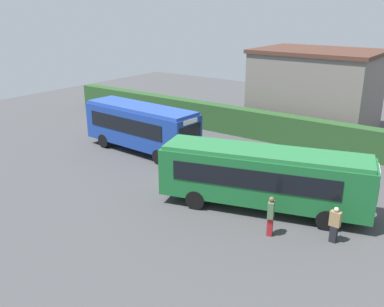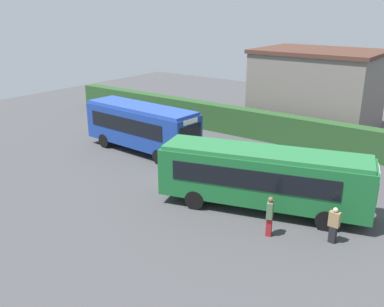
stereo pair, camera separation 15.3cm
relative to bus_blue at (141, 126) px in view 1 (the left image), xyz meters
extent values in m
plane|color=#424244|center=(7.53, -1.96, -1.89)|extent=(64.00, 64.00, 0.00)
cube|color=navy|center=(-0.01, 0.00, -0.07)|extent=(8.99, 2.94, 2.55)
cube|color=#2747A0|center=(-0.01, 0.00, 1.31)|extent=(8.72, 2.73, 0.20)
cube|color=black|center=(-0.24, 1.28, 0.24)|extent=(6.92, 0.38, 1.02)
cube|color=black|center=(-0.37, -1.25, 0.24)|extent=(6.92, 0.38, 1.02)
cube|color=black|center=(4.44, -0.22, 0.24)|extent=(0.14, 2.05, 1.07)
cube|color=silver|center=(4.44, -0.22, 1.03)|extent=(0.11, 1.38, 0.28)
cylinder|color=black|center=(2.80, 1.01, -1.39)|extent=(1.01, 0.33, 1.00)
cylinder|color=black|center=(2.69, -1.29, -1.39)|extent=(1.01, 0.33, 1.00)
cylinder|color=black|center=(-2.70, 1.29, -1.39)|extent=(1.01, 0.33, 1.00)
cylinder|color=black|center=(-2.81, -1.01, -1.39)|extent=(1.01, 0.33, 1.00)
sphere|color=silver|center=(4.49, 0.47, -0.99)|extent=(0.22, 0.22, 0.22)
sphere|color=silver|center=(4.42, -0.91, -0.99)|extent=(0.22, 0.22, 0.22)
cube|color=#19602D|center=(11.11, -3.12, -0.14)|extent=(10.60, 5.31, 2.41)
cube|color=#27723C|center=(11.11, -3.12, 1.17)|extent=(10.25, 5.03, 0.20)
cube|color=black|center=(10.47, -2.01, 0.15)|extent=(7.73, 2.34, 0.96)
cube|color=black|center=(11.18, -4.40, 0.15)|extent=(7.73, 2.34, 0.96)
cube|color=black|center=(16.08, -1.64, 0.15)|extent=(0.61, 1.94, 1.01)
cube|color=silver|center=(16.08, -1.64, 0.89)|extent=(0.43, 1.31, 0.28)
cylinder|color=black|center=(13.86, -1.12, -1.39)|extent=(1.04, 0.55, 1.00)
cylinder|color=black|center=(14.50, -3.29, -1.39)|extent=(1.04, 0.55, 1.00)
cylinder|color=black|center=(7.72, -2.95, -1.39)|extent=(1.04, 0.55, 1.00)
cylinder|color=black|center=(8.37, -5.12, -1.39)|extent=(1.04, 0.55, 1.00)
sphere|color=silver|center=(15.90, -0.99, -0.99)|extent=(0.22, 0.22, 0.22)
sphere|color=silver|center=(16.28, -2.28, -0.99)|extent=(0.22, 0.22, 0.22)
cube|color=#334C8C|center=(-1.83, 1.97, -1.51)|extent=(0.31, 0.31, 0.76)
cube|color=silver|center=(-1.83, 1.97, -0.80)|extent=(0.45, 0.38, 0.66)
sphere|color=brown|center=(-1.83, 1.97, -0.36)|extent=(0.21, 0.21, 0.21)
cube|color=maroon|center=(12.61, -5.28, -1.45)|extent=(0.31, 0.34, 0.88)
cube|color=#4C6B47|center=(12.61, -5.28, -0.62)|extent=(0.38, 0.50, 0.77)
sphere|color=brown|center=(12.61, -5.28, -0.11)|extent=(0.24, 0.24, 0.24)
cube|color=black|center=(15.12, -4.15, -1.50)|extent=(0.31, 0.25, 0.78)
cube|color=olive|center=(15.12, -4.15, -0.77)|extent=(0.47, 0.28, 0.68)
sphere|color=beige|center=(15.12, -4.15, -0.32)|extent=(0.21, 0.21, 0.21)
cube|color=#264B23|center=(7.53, 7.69, -0.81)|extent=(44.00, 1.13, 2.17)
cube|color=slate|center=(7.60, 12.72, 1.23)|extent=(9.14, 7.07, 6.25)
cube|color=#4C2D23|center=(7.60, 12.72, 4.51)|extent=(9.51, 7.36, 0.30)
cone|color=orange|center=(9.40, 3.58, -1.59)|extent=(0.36, 0.36, 0.60)
camera|label=1|loc=(19.76, -20.95, 7.91)|focal=39.64mm
camera|label=2|loc=(19.88, -20.86, 7.91)|focal=39.64mm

